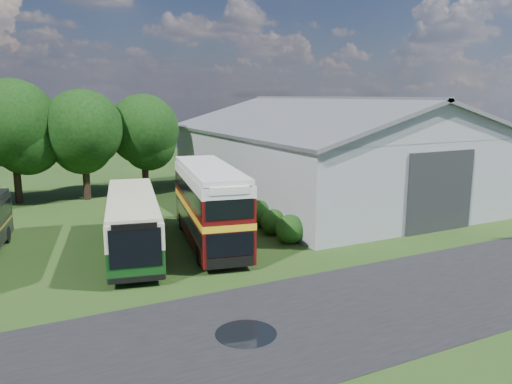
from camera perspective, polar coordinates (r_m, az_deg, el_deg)
ground at (r=21.41m, az=-0.98°, el=-11.86°), size 120.00×120.00×0.00m
asphalt_road at (r=20.51m, az=10.58°, el=-13.12°), size 60.00×8.00×0.02m
puddle at (r=18.36m, az=-1.16°, el=-15.93°), size 2.20×2.20×0.01m
storage_shed at (r=41.36m, az=8.23°, el=5.14°), size 18.80×24.80×8.15m
tree_mid at (r=42.65m, az=-26.09°, el=7.04°), size 6.80×6.80×9.60m
tree_right_a at (r=42.04m, az=-19.15°, el=6.82°), size 6.26×6.26×8.83m
tree_right_b at (r=43.77m, az=-12.74°, el=6.98°), size 5.98×5.98×8.45m
shrub_front at (r=28.89m, az=3.92°, el=-5.75°), size 1.70×1.70×1.70m
shrub_mid at (r=30.56m, az=2.01°, el=-4.79°), size 1.60×1.60×1.60m
shrub_back at (r=32.26m, az=0.31°, el=-3.93°), size 1.80×1.80×1.80m
bus_green_single at (r=27.55m, az=-13.90°, el=-3.34°), size 4.81×11.47×3.08m
bus_maroon_double at (r=28.16m, az=-5.31°, el=-1.54°), size 4.53×10.66×4.45m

